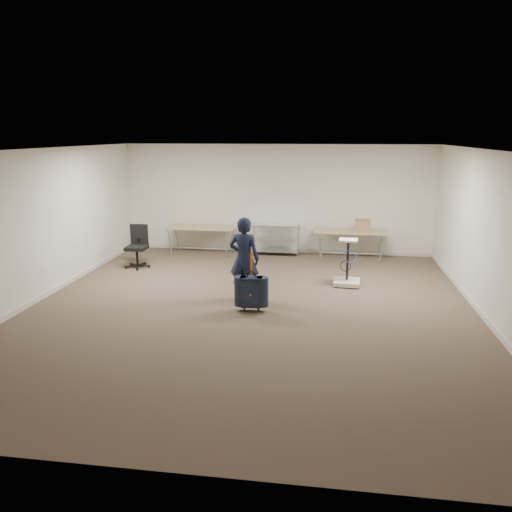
# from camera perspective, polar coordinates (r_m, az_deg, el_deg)

# --- Properties ---
(ground) EXTENTS (9.00, 9.00, 0.00)m
(ground) POSITION_cam_1_polar(r_m,az_deg,el_deg) (9.00, -0.67, -6.06)
(ground) COLOR #4E3D2F
(ground) RESTS_ON ground
(room_shell) EXTENTS (8.00, 9.00, 9.00)m
(room_shell) POSITION_cam_1_polar(r_m,az_deg,el_deg) (10.29, 0.52, -3.20)
(room_shell) COLOR beige
(room_shell) RESTS_ON ground
(folding_table_left) EXTENTS (1.80, 0.75, 0.73)m
(folding_table_left) POSITION_cam_1_polar(r_m,az_deg,el_deg) (12.95, -6.30, 3.15)
(folding_table_left) COLOR tan
(folding_table_left) RESTS_ON ground
(folding_table_right) EXTENTS (1.80, 0.75, 0.73)m
(folding_table_right) POSITION_cam_1_polar(r_m,az_deg,el_deg) (12.55, 10.77, 2.65)
(folding_table_right) COLOR tan
(folding_table_right) RESTS_ON ground
(wire_shelf) EXTENTS (1.22, 0.47, 0.80)m
(wire_shelf) POSITION_cam_1_polar(r_m,az_deg,el_deg) (12.90, 2.22, 2.11)
(wire_shelf) COLOR silver
(wire_shelf) RESTS_ON ground
(person) EXTENTS (0.62, 0.44, 1.58)m
(person) POSITION_cam_1_polar(r_m,az_deg,el_deg) (9.32, -1.36, -0.30)
(person) COLOR black
(person) RESTS_ON ground
(suitcase) EXTENTS (0.39, 0.24, 1.06)m
(suitcase) POSITION_cam_1_polar(r_m,az_deg,el_deg) (8.78, -0.54, -4.10)
(suitcase) COLOR black
(suitcase) RESTS_ON ground
(office_chair) EXTENTS (0.60, 0.60, 0.99)m
(office_chair) POSITION_cam_1_polar(r_m,az_deg,el_deg) (12.03, -13.37, 0.18)
(office_chair) COLOR black
(office_chair) RESTS_ON ground
(equipment_cart) EXTENTS (0.56, 0.56, 0.97)m
(equipment_cart) POSITION_cam_1_polar(r_m,az_deg,el_deg) (10.47, 10.36, -1.95)
(equipment_cart) COLOR silver
(equipment_cart) RESTS_ON ground
(cardboard_box) EXTENTS (0.39, 0.31, 0.28)m
(cardboard_box) POSITION_cam_1_polar(r_m,az_deg,el_deg) (12.55, 12.10, 3.48)
(cardboard_box) COLOR olive
(cardboard_box) RESTS_ON folding_table_right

